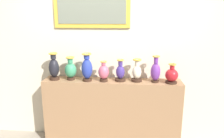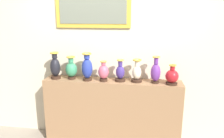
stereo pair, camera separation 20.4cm
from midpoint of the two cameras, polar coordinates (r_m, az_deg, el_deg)
name	(u,v)px [view 2 (the right image)]	position (r m, az deg, el deg)	size (l,w,h in m)	color
display_shelf	(112,112)	(3.45, 1.73, -11.02)	(2.05, 0.33, 1.01)	#99704C
back_wall	(114,45)	(3.38, 2.20, 6.25)	(4.78, 0.14, 2.98)	beige
vase_onyx	(55,67)	(3.39, -12.84, 0.53)	(0.15, 0.15, 0.41)	#382319
vase_jade	(71,69)	(3.34, -8.78, -0.01)	(0.17, 0.17, 0.35)	#382319
vase_cobalt	(87,68)	(3.23, -4.67, 0.29)	(0.16, 0.16, 0.41)	#382319
vase_rose	(103,72)	(3.19, -0.39, -0.81)	(0.15, 0.15, 0.30)	#382319
vase_indigo	(120,72)	(3.21, 3.97, -0.92)	(0.16, 0.16, 0.32)	#382319
vase_ivory	(137,72)	(3.20, 8.25, -0.91)	(0.15, 0.15, 0.34)	#382319
vase_violet	(156,72)	(3.18, 13.04, -0.74)	(0.14, 0.14, 0.39)	#382319
vase_crimson	(172,76)	(3.19, 17.06, -1.84)	(0.18, 0.18, 0.28)	#382319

